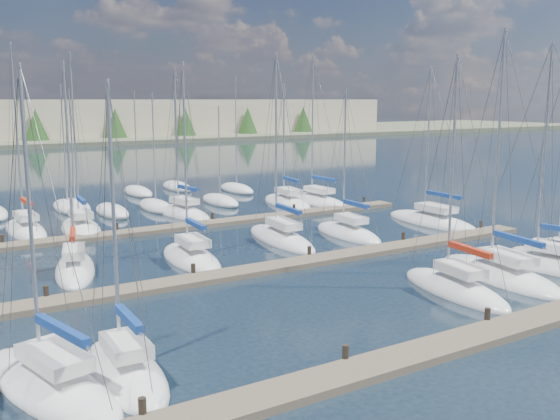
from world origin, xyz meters
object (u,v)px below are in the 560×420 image
sailboat_b (51,386)px  sailboat_m (432,221)px  sailboat_r (316,201)px  sailboat_c (125,373)px  sailboat_j (191,258)px  sailboat_f (550,266)px  sailboat_o (81,228)px  sailboat_n (26,230)px  sailboat_q (287,202)px  sailboat_e (500,275)px  sailboat_l (348,233)px  sailboat_d (455,289)px  sailboat_k (281,238)px  sailboat_i (75,269)px  sailboat_p (183,213)px

sailboat_b → sailboat_m: sailboat_m is taller
sailboat_r → sailboat_c: bearing=-135.4°
sailboat_j → sailboat_f: sailboat_f is taller
sailboat_m → sailboat_o: bearing=155.4°
sailboat_n → sailboat_q: sailboat_n is taller
sailboat_b → sailboat_n: 28.71m
sailboat_e → sailboat_o: size_ratio=1.02×
sailboat_l → sailboat_q: 14.87m
sailboat_d → sailboat_q: sailboat_d is taller
sailboat_j → sailboat_o: bearing=109.2°
sailboat_b → sailboat_m: bearing=10.0°
sailboat_k → sailboat_q: 16.00m
sailboat_n → sailboat_i: sailboat_n is taller
sailboat_f → sailboat_m: bearing=64.1°
sailboat_d → sailboat_i: bearing=146.1°
sailboat_c → sailboat_k: sailboat_k is taller
sailboat_o → sailboat_e: bearing=-51.5°
sailboat_i → sailboat_j: bearing=5.2°
sailboat_p → sailboat_e: bearing=-82.4°
sailboat_b → sailboat_r: bearing=28.4°
sailboat_o → sailboat_m: bearing=-20.7°
sailboat_p → sailboat_c: size_ratio=1.17×
sailboat_e → sailboat_r: size_ratio=0.96×
sailboat_q → sailboat_d: bearing=-97.0°
sailboat_r → sailboat_q: bearing=164.1°
sailboat_l → sailboat_j: size_ratio=0.89×
sailboat_i → sailboat_d: bearing=-27.4°
sailboat_o → sailboat_p: 9.44m
sailboat_e → sailboat_i: size_ratio=1.12×
sailboat_l → sailboat_k: (-5.21, 1.13, 0.01)m
sailboat_p → sailboat_i: sailboat_p is taller
sailboat_o → sailboat_d: bearing=-58.9°
sailboat_d → sailboat_q: 29.35m
sailboat_b → sailboat_p: bearing=45.4°
sailboat_j → sailboat_l: bearing=7.1°
sailboat_k → sailboat_q: (8.97, 13.25, -0.02)m
sailboat_q → sailboat_r: bearing=-7.8°
sailboat_c → sailboat_k: 23.02m
sailboat_e → sailboat_n: size_ratio=0.97×
sailboat_n → sailboat_k: bearing=-41.7°
sailboat_e → sailboat_r: bearing=85.6°
sailboat_k → sailboat_q: size_ratio=1.14×
sailboat_q → sailboat_m: bearing=-63.0°
sailboat_l → sailboat_p: size_ratio=0.86×
sailboat_m → sailboat_j: 21.68m
sailboat_l → sailboat_q: (3.76, 14.38, -0.01)m
sailboat_b → sailboat_f: bearing=-12.2°
sailboat_r → sailboat_q: 3.05m
sailboat_o → sailboat_b: sailboat_o is taller
sailboat_n → sailboat_p: bearing=0.2°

